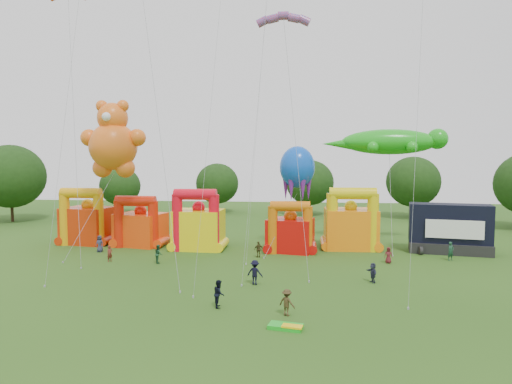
# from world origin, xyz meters

# --- Properties ---
(ground) EXTENTS (160.00, 160.00, 0.00)m
(ground) POSITION_xyz_m (0.00, 0.00, 0.00)
(ground) COLOR #234914
(ground) RESTS_ON ground
(tree_ring) EXTENTS (126.46, 128.59, 12.07)m
(tree_ring) POSITION_xyz_m (-1.21, 0.63, 6.26)
(tree_ring) COLOR #352314
(tree_ring) RESTS_ON ground
(bouncy_castle_0) EXTENTS (5.85, 5.00, 6.64)m
(bouncy_castle_0) POSITION_xyz_m (-18.29, 28.16, 2.52)
(bouncy_castle_0) COLOR red
(bouncy_castle_0) RESTS_ON ground
(bouncy_castle_1) EXTENTS (5.91, 5.19, 5.84)m
(bouncy_castle_1) POSITION_xyz_m (-11.63, 27.49, 2.22)
(bouncy_castle_1) COLOR #F3410D
(bouncy_castle_1) RESTS_ON ground
(bouncy_castle_2) EXTENTS (5.35, 4.39, 6.74)m
(bouncy_castle_2) POSITION_xyz_m (-4.54, 26.16, 2.56)
(bouncy_castle_2) COLOR yellow
(bouncy_castle_2) RESTS_ON ground
(bouncy_castle_3) EXTENTS (5.28, 4.56, 5.55)m
(bouncy_castle_3) POSITION_xyz_m (5.56, 25.78, 2.13)
(bouncy_castle_3) COLOR red
(bouncy_castle_3) RESTS_ON ground
(bouncy_castle_4) EXTENTS (5.72, 4.65, 6.88)m
(bouncy_castle_4) POSITION_xyz_m (12.19, 28.12, 2.60)
(bouncy_castle_4) COLOR orange
(bouncy_castle_4) RESTS_ON ground
(stage_trailer) EXTENTS (8.56, 4.51, 5.22)m
(stage_trailer) POSITION_xyz_m (22.36, 26.98, 2.52)
(stage_trailer) COLOR black
(stage_trailer) RESTS_ON ground
(teddy_bear_kite) EXTENTS (7.00, 7.84, 16.13)m
(teddy_bear_kite) POSITION_xyz_m (-13.61, 22.44, 8.32)
(teddy_bear_kite) COLOR orange
(teddy_bear_kite) RESTS_ON ground
(gecko_kite) EXTENTS (14.37, 10.09, 13.50)m
(gecko_kite) POSITION_xyz_m (16.72, 30.58, 9.39)
(gecko_kite) COLOR #1BA617
(gecko_kite) RESTS_ON ground
(octopus_kite) EXTENTS (5.26, 8.71, 11.45)m
(octopus_kite) POSITION_xyz_m (5.22, 26.77, 5.12)
(octopus_kite) COLOR blue
(octopus_kite) RESTS_ON ground
(parafoil_kites) EXTENTS (26.56, 13.62, 27.87)m
(parafoil_kites) POSITION_xyz_m (-8.57, 16.59, 12.96)
(parafoil_kites) COLOR #F0370B
(parafoil_kites) RESTS_ON ground
(diamond_kites) EXTENTS (29.62, 18.06, 34.75)m
(diamond_kites) POSITION_xyz_m (1.10, 15.02, 15.60)
(diamond_kites) COLOR red
(diamond_kites) RESTS_ON ground
(folded_kite_bundle) EXTENTS (2.16, 1.40, 0.31)m
(folded_kite_bundle) POSITION_xyz_m (5.87, 3.71, 0.14)
(folded_kite_bundle) COLOR green
(folded_kite_bundle) RESTS_ON ground
(spectator_0) EXTENTS (0.94, 0.68, 1.79)m
(spectator_0) POSITION_xyz_m (-14.68, 23.59, 0.90)
(spectator_0) COLOR #2A2E47
(spectator_0) RESTS_ON ground
(spectator_1) EXTENTS (0.64, 0.68, 1.57)m
(spectator_1) POSITION_xyz_m (-11.75, 19.43, 0.78)
(spectator_1) COLOR maroon
(spectator_1) RESTS_ON ground
(spectator_2) EXTENTS (0.98, 1.07, 1.79)m
(spectator_2) POSITION_xyz_m (-6.83, 19.24, 0.89)
(spectator_2) COLOR #1D492A
(spectator_2) RESTS_ON ground
(spectator_3) EXTENTS (1.41, 1.01, 1.97)m
(spectator_3) POSITION_xyz_m (3.07, 12.83, 0.98)
(spectator_3) COLOR black
(spectator_3) RESTS_ON ground
(spectator_4) EXTENTS (1.04, 0.76, 1.64)m
(spectator_4) POSITION_xyz_m (2.46, 22.64, 0.82)
(spectator_4) COLOR #433C1A
(spectator_4) RESTS_ON ground
(spectator_5) EXTENTS (0.91, 1.57, 1.62)m
(spectator_5) POSITION_xyz_m (12.49, 14.37, 0.81)
(spectator_5) COLOR #282B43
(spectator_5) RESTS_ON ground
(spectator_6) EXTENTS (0.84, 0.63, 1.55)m
(spectator_6) POSITION_xyz_m (15.03, 21.38, 0.78)
(spectator_6) COLOR maroon
(spectator_6) RESTS_ON ground
(spectator_7) EXTENTS (0.81, 0.71, 1.86)m
(spectator_7) POSITION_xyz_m (21.31, 23.12, 0.93)
(spectator_7) COLOR #183D29
(spectator_7) RESTS_ON ground
(spectator_8) EXTENTS (0.84, 1.01, 1.86)m
(spectator_8) POSITION_xyz_m (1.22, 7.17, 0.93)
(spectator_8) COLOR black
(spectator_8) RESTS_ON ground
(spectator_9) EXTENTS (1.29, 1.12, 1.73)m
(spectator_9) POSITION_xyz_m (5.83, 5.95, 0.86)
(spectator_9) COLOR #3B2F17
(spectator_9) RESTS_ON ground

